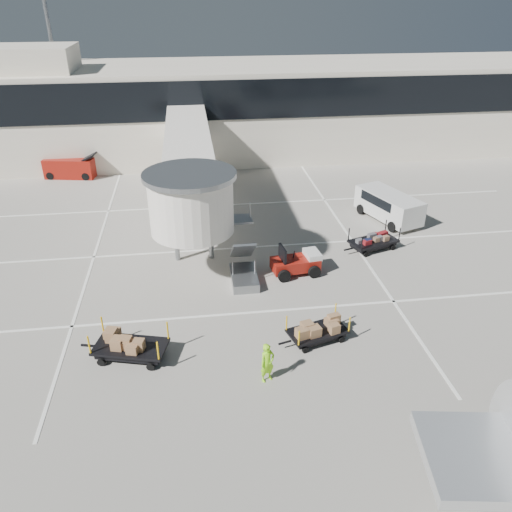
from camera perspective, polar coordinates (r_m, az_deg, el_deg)
The scene contains 11 objects.
ground at distance 23.50m, azimuth 3.46°, elevation -8.99°, with size 140.00×140.00×0.00m, color #BBB3A7.
lane_markings at distance 31.23m, azimuth -0.94°, elevation 1.28°, with size 40.00×30.00×0.02m.
terminal at distance 49.39m, azimuth -3.59°, elevation 16.51°, with size 64.00×12.11×15.20m.
jet_bridge at distance 32.12m, azimuth -7.59°, elevation 10.09°, with size 5.70×20.40×6.03m.
baggage_tug at distance 27.97m, azimuth 4.66°, elevation -0.81°, with size 2.82×2.00×1.76m.
suitcase_cart at distance 31.41m, azimuth 13.20°, elevation 1.68°, with size 3.66×2.29×1.41m.
box_cart_near at distance 23.00m, azimuth 7.01°, elevation -8.51°, with size 3.35×2.00×1.29m.
box_cart_far at distance 22.60m, azimuth -14.38°, elevation -9.89°, with size 3.91×2.32×1.50m.
ground_worker at distance 20.56m, azimuth 1.30°, elevation -12.10°, with size 0.65×0.43×1.79m, color #84DD17.
minivan at distance 35.54m, azimuth 14.78°, elevation 5.79°, with size 3.56×5.36×1.89m.
belt_loader at distance 45.48m, azimuth -20.40°, elevation 9.45°, with size 4.62×2.46×2.12m.
Camera 1 is at (-3.89, -18.27, 14.25)m, focal length 35.00 mm.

